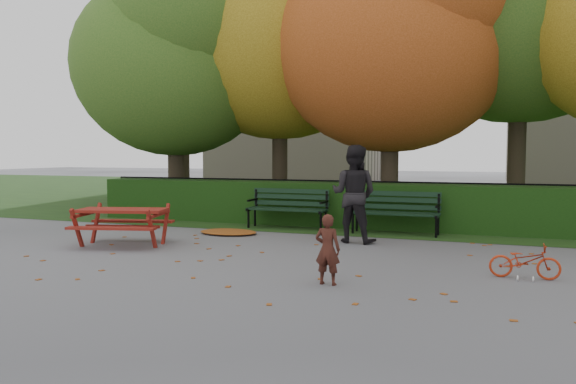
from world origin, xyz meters
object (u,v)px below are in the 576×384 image
(tree_a, at_px, (180,49))
(bicycle, at_px, (525,261))
(tree_b, at_px, (288,18))
(bench_right, at_px, (396,209))
(adult, at_px, (354,194))
(tree_f, at_px, (187,37))
(picnic_table, at_px, (123,217))
(child, at_px, (328,249))
(tree_c, at_px, (403,23))
(bench_left, at_px, (288,205))

(tree_a, distance_m, bicycle, 11.07)
(tree_a, relative_size, tree_b, 0.85)
(bench_right, bearing_deg, adult, -111.88)
(tree_b, relative_size, tree_f, 0.96)
(adult, bearing_deg, picnic_table, 31.53)
(bench_right, bearing_deg, child, -90.44)
(tree_c, relative_size, bench_left, 4.44)
(child, distance_m, adult, 3.53)
(tree_a, xyz_separation_m, bicycle, (8.63, -5.46, -4.28))
(tree_c, height_order, bench_right, tree_c)
(tree_c, distance_m, bicycle, 7.87)
(tree_a, xyz_separation_m, tree_b, (2.74, 1.17, 0.88))
(tree_b, relative_size, tree_c, 1.10)
(picnic_table, relative_size, child, 2.02)
(picnic_table, relative_size, bicycle, 2.04)
(child, relative_size, adult, 0.50)
(bench_left, xyz_separation_m, bench_right, (2.40, 0.00, 0.00))
(bench_left, bearing_deg, child, -64.00)
(child, bearing_deg, tree_a, -46.07)
(tree_a, bearing_deg, bench_right, -16.61)
(bench_right, relative_size, child, 1.97)
(tree_b, distance_m, child, 9.95)
(bench_left, height_order, picnic_table, bench_left)
(tree_a, bearing_deg, picnic_table, -69.88)
(tree_b, xyz_separation_m, adult, (2.99, -4.43, -4.48))
(tree_a, bearing_deg, bench_left, -25.76)
(bench_left, bearing_deg, picnic_table, -122.10)
(tree_b, height_order, tree_c, tree_b)
(tree_a, relative_size, bench_right, 4.16)
(tree_b, bearing_deg, tree_c, -13.45)
(tree_a, distance_m, tree_f, 4.31)
(tree_f, bearing_deg, bench_right, -33.92)
(tree_f, bearing_deg, bicycle, -40.77)
(bench_right, height_order, adult, adult)
(bench_left, xyz_separation_m, child, (2.36, -4.84, -0.06))
(tree_f, height_order, bench_right, tree_f)
(tree_c, xyz_separation_m, bicycle, (2.61, -5.84, -4.59))
(tree_f, distance_m, bench_left, 9.56)
(tree_f, distance_m, bench_right, 11.19)
(bench_right, height_order, bicycle, bench_right)
(bench_right, bearing_deg, bench_left, 180.00)
(tree_c, bearing_deg, tree_a, -176.35)
(tree_a, xyz_separation_m, adult, (5.73, -3.26, -3.60))
(tree_f, distance_m, picnic_table, 10.86)
(bench_right, distance_m, bicycle, 4.29)
(tree_c, bearing_deg, picnic_table, -127.17)
(tree_a, distance_m, bench_right, 7.69)
(picnic_table, distance_m, bicycle, 6.78)
(tree_a, xyz_separation_m, child, (6.25, -6.72, -4.06))
(picnic_table, bearing_deg, child, -35.63)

